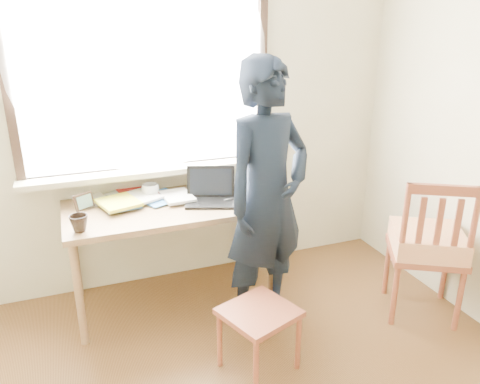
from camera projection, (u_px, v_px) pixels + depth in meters
name	position (u px, v px, depth m)	size (l,w,h in m)	color
room_shell	(276.00, 114.00, 1.73)	(3.52, 4.02, 2.61)	beige
desk	(170.00, 215.00, 3.28)	(1.42, 0.71, 0.76)	olive
laptop	(211.00, 194.00, 3.30)	(0.41, 0.37, 0.23)	black
mug_white	(150.00, 191.00, 3.37)	(0.12, 0.12, 0.10)	white
mug_dark	(79.00, 223.00, 2.82)	(0.11, 0.11, 0.10)	black
mouse	(229.00, 200.00, 3.29)	(0.08, 0.06, 0.03)	black
desk_clutter	(132.00, 195.00, 3.35)	(0.86, 0.45, 0.05)	#366EB1
book_a	(115.00, 199.00, 3.32)	(0.18, 0.25, 0.02)	white
book_b	(217.00, 186.00, 3.57)	(0.18, 0.25, 0.02)	white
picture_frame	(84.00, 203.00, 3.13)	(0.13, 0.09, 0.11)	black
work_chair	(259.00, 319.00, 2.71)	(0.49, 0.48, 0.40)	brown
side_chair	(427.00, 244.00, 3.17)	(0.64, 0.63, 1.03)	brown
person	(267.00, 199.00, 2.98)	(0.65, 0.43, 1.78)	black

